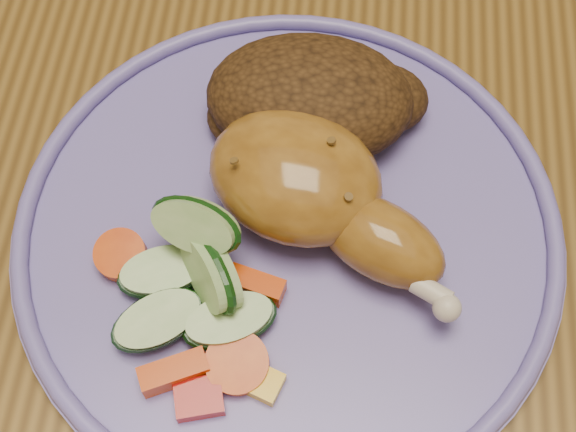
# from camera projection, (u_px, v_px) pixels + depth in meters

# --- Properties ---
(ground) EXTENTS (4.00, 4.00, 0.00)m
(ground) POSITION_uv_depth(u_px,v_px,m) (301.00, 428.00, 1.15)
(ground) COLOR #4E361A
(ground) RESTS_ON ground
(dining_table) EXTENTS (0.90, 1.40, 0.75)m
(dining_table) POSITION_uv_depth(u_px,v_px,m) (315.00, 205.00, 0.56)
(dining_table) COLOR brown
(dining_table) RESTS_ON ground
(plate) EXTENTS (0.31, 0.31, 0.01)m
(plate) POSITION_uv_depth(u_px,v_px,m) (288.00, 233.00, 0.45)
(plate) COLOR #6C5FB1
(plate) RESTS_ON dining_table
(plate_rim) EXTENTS (0.31, 0.31, 0.01)m
(plate_rim) POSITION_uv_depth(u_px,v_px,m) (288.00, 224.00, 0.44)
(plate_rim) COLOR #6C5FB1
(plate_rim) RESTS_ON plate
(chicken_leg) EXTENTS (0.15, 0.13, 0.05)m
(chicken_leg) POSITION_uv_depth(u_px,v_px,m) (316.00, 192.00, 0.43)
(chicken_leg) COLOR #9B6720
(chicken_leg) RESTS_ON plate
(rice_pilaf) EXTENTS (0.13, 0.09, 0.05)m
(rice_pilaf) POSITION_uv_depth(u_px,v_px,m) (314.00, 100.00, 0.46)
(rice_pilaf) COLOR #3F270F
(rice_pilaf) RESTS_ON plate
(vegetable_pile) EXTENTS (0.11, 0.12, 0.06)m
(vegetable_pile) POSITION_uv_depth(u_px,v_px,m) (193.00, 292.00, 0.41)
(vegetable_pile) COLOR #A50A05
(vegetable_pile) RESTS_ON plate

